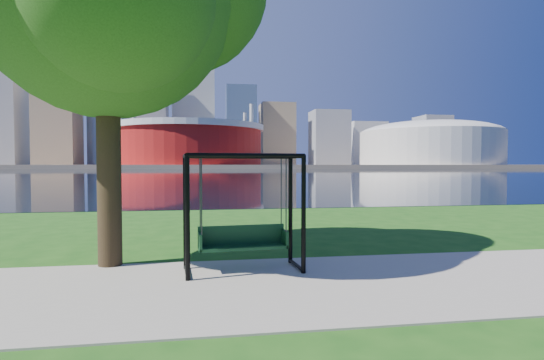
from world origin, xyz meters
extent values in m
plane|color=#1E5114|center=(0.00, 0.00, 0.00)|extent=(900.00, 900.00, 0.00)
cube|color=#9E937F|center=(0.00, -0.50, 0.01)|extent=(120.00, 4.00, 0.03)
cube|color=black|center=(0.00, 102.00, 0.01)|extent=(900.00, 180.00, 0.02)
cube|color=#937F60|center=(0.00, 306.00, 1.00)|extent=(900.00, 228.00, 2.00)
cylinder|color=maroon|center=(-10.00, 235.00, 13.00)|extent=(80.00, 80.00, 22.00)
cylinder|color=silver|center=(-10.00, 235.00, 22.50)|extent=(83.00, 83.00, 3.00)
cylinder|color=silver|center=(22.91, 254.00, 18.00)|extent=(2.00, 2.00, 32.00)
cylinder|color=silver|center=(-42.91, 254.00, 18.00)|extent=(2.00, 2.00, 32.00)
cylinder|color=silver|center=(-42.91, 216.00, 18.00)|extent=(2.00, 2.00, 32.00)
cylinder|color=silver|center=(22.91, 216.00, 18.00)|extent=(2.00, 2.00, 32.00)
cylinder|color=beige|center=(135.00, 235.00, 12.00)|extent=(84.00, 84.00, 20.00)
ellipsoid|color=beige|center=(135.00, 235.00, 21.00)|extent=(84.00, 84.00, 15.12)
cube|color=gray|center=(-140.00, 310.00, 33.00)|extent=(28.00, 28.00, 62.00)
cube|color=#998466|center=(-100.00, 300.00, 46.00)|extent=(26.00, 26.00, 88.00)
cube|color=slate|center=(-70.00, 325.00, 49.50)|extent=(30.00, 24.00, 95.00)
cube|color=gray|center=(-40.00, 305.00, 38.00)|extent=(24.00, 24.00, 72.00)
cube|color=silver|center=(-10.00, 335.00, 42.00)|extent=(32.00, 28.00, 80.00)
cube|color=slate|center=(25.00, 310.00, 31.00)|extent=(22.00, 22.00, 58.00)
cube|color=#998466|center=(55.00, 325.00, 26.00)|extent=(26.00, 26.00, 48.00)
cube|color=gray|center=(95.00, 315.00, 23.00)|extent=(28.00, 24.00, 42.00)
cube|color=silver|center=(135.00, 340.00, 20.00)|extent=(30.00, 26.00, 36.00)
cube|color=gray|center=(185.00, 320.00, 22.00)|extent=(24.00, 24.00, 40.00)
cube|color=#998466|center=(225.00, 335.00, 18.00)|extent=(26.00, 26.00, 32.00)
sphere|color=#998466|center=(-100.00, 300.00, 93.50)|extent=(10.00, 10.00, 10.00)
cylinder|color=black|center=(-1.63, 0.02, 1.12)|extent=(0.09, 0.09, 2.24)
cylinder|color=black|center=(0.50, 0.21, 1.12)|extent=(0.09, 0.09, 2.24)
cylinder|color=black|center=(-1.70, 0.90, 1.12)|extent=(0.09, 0.09, 2.24)
cylinder|color=black|center=(0.43, 1.08, 1.12)|extent=(0.09, 0.09, 2.24)
cylinder|color=black|center=(-0.56, 0.12, 2.24)|extent=(2.14, 0.27, 0.09)
cylinder|color=black|center=(-0.64, 0.99, 2.24)|extent=(2.14, 0.27, 0.09)
cylinder|color=black|center=(-1.67, 0.46, 2.24)|extent=(0.16, 0.88, 0.09)
cylinder|color=black|center=(-1.67, 0.46, 0.08)|extent=(0.14, 0.88, 0.07)
cylinder|color=black|center=(0.47, 0.64, 2.24)|extent=(0.16, 0.88, 0.09)
cylinder|color=black|center=(0.47, 0.64, 0.08)|extent=(0.14, 0.88, 0.07)
cube|color=black|center=(-0.60, 0.55, 0.49)|extent=(1.74, 0.58, 0.06)
cube|color=black|center=(-0.62, 0.74, 0.70)|extent=(1.70, 0.19, 0.37)
cube|color=black|center=(-1.42, 0.48, 0.62)|extent=(0.09, 0.44, 0.33)
cube|color=black|center=(0.22, 0.62, 0.62)|extent=(0.09, 0.44, 0.33)
cylinder|color=#343439|center=(-1.39, 0.30, 1.49)|extent=(0.03, 0.03, 1.41)
cylinder|color=#343439|center=(0.22, 0.44, 1.49)|extent=(0.03, 0.03, 1.41)
cylinder|color=#343439|center=(-1.42, 0.66, 1.49)|extent=(0.03, 0.03, 1.41)
cylinder|color=#343439|center=(0.19, 0.80, 1.49)|extent=(0.03, 0.03, 1.41)
cylinder|color=black|center=(-3.24, 1.45, 2.37)|extent=(0.47, 0.47, 4.73)
camera|label=1|loc=(-1.31, -7.53, 2.08)|focal=28.00mm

